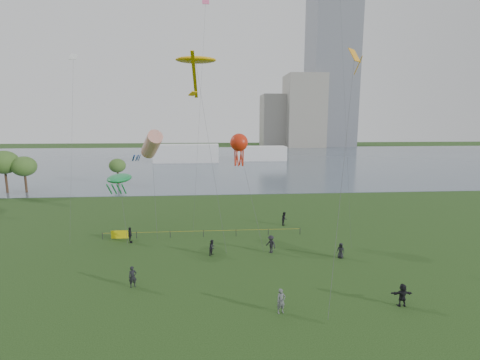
{
  "coord_description": "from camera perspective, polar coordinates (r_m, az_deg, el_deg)",
  "views": [
    {
      "loc": [
        -2.66,
        -24.99,
        14.0
      ],
      "look_at": [
        0.0,
        10.0,
        8.0
      ],
      "focal_mm": 26.0,
      "sensor_mm": 36.0,
      "label": 1
    }
  ],
  "objects": [
    {
      "name": "kite_windsock",
      "position": [
        46.52,
        -14.3,
        5.66
      ],
      "size": [
        4.34,
        7.98,
        12.95
      ],
      "rotation": [
        0.0,
        0.0,
        0.22
      ],
      "color": "#3F3F42"
    },
    {
      "name": "spectator_f",
      "position": [
        31.95,
        -17.2,
        -14.93
      ],
      "size": [
        0.79,
        0.67,
        1.83
      ],
      "primitive_type": "imported",
      "rotation": [
        0.0,
        0.0,
        0.43
      ],
      "color": "black",
      "rests_on": "ground_plane"
    },
    {
      "name": "fence",
      "position": [
        43.67,
        -14.17,
        -8.53
      ],
      "size": [
        24.07,
        0.07,
        1.05
      ],
      "color": "black",
      "rests_on": "ground_plane"
    },
    {
      "name": "kite_creature",
      "position": [
        43.65,
        -19.16,
        0.25
      ],
      "size": [
        2.66,
        5.46,
        7.73
      ],
      "rotation": [
        0.0,
        0.0,
        0.09
      ],
      "color": "#3F3F42"
    },
    {
      "name": "spectator_b",
      "position": [
        37.96,
        5.09,
        -10.42
      ],
      "size": [
        1.33,
        1.42,
        1.93
      ],
      "primitive_type": "imported",
      "rotation": [
        0.0,
        0.0,
        -0.9
      ],
      "color": "black",
      "rests_on": "ground_plane"
    },
    {
      "name": "kite_delta",
      "position": [
        33.09,
        18.17,
        16.97
      ],
      "size": [
        5.22,
        9.59,
        20.26
      ],
      "rotation": [
        0.0,
        0.0,
        0.36
      ],
      "color": "#3F3F42"
    },
    {
      "name": "small_kites",
      "position": [
        47.36,
        -5.89,
        24.89
      ],
      "size": [
        33.49,
        4.86,
        7.74
      ],
      "color": "white"
    },
    {
      "name": "pavilion_right",
      "position": [
        124.65,
        3.36,
        4.39
      ],
      "size": [
        18.0,
        7.0,
        5.0
      ],
      "primitive_type": "cube",
      "color": "white",
      "rests_on": "ground_plane"
    },
    {
      "name": "building_mid",
      "position": [
        193.28,
        10.43,
        11.03
      ],
      "size": [
        20.0,
        20.0,
        38.0
      ],
      "primitive_type": "cube",
      "color": "gray",
      "rests_on": "ground_plane"
    },
    {
      "name": "kite_flyer",
      "position": [
        27.16,
        6.75,
        -19.13
      ],
      "size": [
        0.78,
        0.62,
        1.87
      ],
      "primitive_type": "imported",
      "rotation": [
        0.0,
        0.0,
        0.28
      ],
      "color": "#53575A",
      "rests_on": "ground_plane"
    },
    {
      "name": "lake",
      "position": [
        125.8,
        -3.12,
        3.31
      ],
      "size": [
        400.0,
        120.0,
        0.08
      ],
      "primitive_type": "cube",
      "color": "#4F5E6D",
      "rests_on": "ground_plane"
    },
    {
      "name": "kite_octopus",
      "position": [
        42.72,
        -0.16,
        6.08
      ],
      "size": [
        3.28,
        8.25,
        12.48
      ],
      "rotation": [
        0.0,
        0.0,
        -0.33
      ],
      "color": "#3F3F42"
    },
    {
      "name": "spectator_c",
      "position": [
        42.67,
        -17.59,
        -8.6
      ],
      "size": [
        0.7,
        1.17,
        1.86
      ],
      "primitive_type": "imported",
      "rotation": [
        0.0,
        0.0,
        1.81
      ],
      "color": "black",
      "rests_on": "ground_plane"
    },
    {
      "name": "pavilion_left",
      "position": [
        120.86,
        -8.79,
        4.37
      ],
      "size": [
        22.0,
        8.0,
        6.0
      ],
      "primitive_type": "cube",
      "color": "white",
      "rests_on": "ground_plane"
    },
    {
      "name": "kite_stingray",
      "position": [
        43.84,
        -7.25,
        18.88
      ],
      "size": [
        5.65,
        9.99,
        21.52
      ],
      "rotation": [
        0.0,
        0.0,
        0.3
      ],
      "color": "#3F3F42"
    },
    {
      "name": "trees",
      "position": [
        80.61,
        -31.03,
        2.22
      ],
      "size": [
        23.57,
        12.89,
        8.31
      ],
      "color": "#382619",
      "rests_on": "ground_plane"
    },
    {
      "name": "ground_plane",
      "position": [
        28.77,
        1.6,
        -19.42
      ],
      "size": [
        400.0,
        400.0,
        0.0
      ],
      "primitive_type": "plane",
      "color": "black"
    },
    {
      "name": "spectator_a",
      "position": [
        37.35,
        -4.56,
        -10.97
      ],
      "size": [
        0.96,
        1.02,
        1.67
      ],
      "primitive_type": "imported",
      "rotation": [
        0.0,
        0.0,
        1.03
      ],
      "color": "black",
      "rests_on": "ground_plane"
    },
    {
      "name": "spectator_d",
      "position": [
        37.96,
        16.19,
        -11.05
      ],
      "size": [
        0.93,
        0.86,
        1.6
      ],
      "primitive_type": "imported",
      "rotation": [
        0.0,
        0.0,
        -0.6
      ],
      "color": "black",
      "rests_on": "ground_plane"
    },
    {
      "name": "building_low",
      "position": [
        196.08,
        5.91,
        9.65
      ],
      "size": [
        16.0,
        18.0,
        28.0
      ],
      "primitive_type": "cube",
      "color": "gray",
      "rests_on": "ground_plane"
    },
    {
      "name": "spectator_g",
      "position": [
        47.7,
        7.3,
        -6.31
      ],
      "size": [
        0.96,
        1.07,
        1.82
      ],
      "primitive_type": "imported",
      "rotation": [
        0.0,
        0.0,
        1.21
      ],
      "color": "black",
      "rests_on": "ground_plane"
    },
    {
      "name": "spectator_e",
      "position": [
        30.5,
        25.09,
        -16.72
      ],
      "size": [
        1.67,
        0.6,
        1.78
      ],
      "primitive_type": "imported",
      "rotation": [
        0.0,
        0.0,
        3.1
      ],
      "color": "black",
      "rests_on": "ground_plane"
    },
    {
      "name": "tower",
      "position": [
        208.67,
        14.94,
        22.13
      ],
      "size": [
        24.0,
        24.0,
        120.0
      ],
      "primitive_type": "cube",
      "color": "slate",
      "rests_on": "ground_plane"
    }
  ]
}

